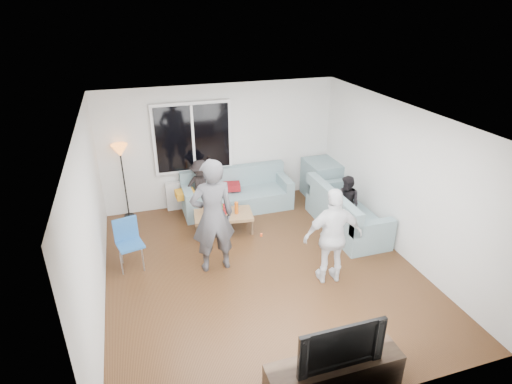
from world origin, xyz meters
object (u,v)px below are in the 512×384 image
object	(u,v)px
television	(338,341)
sofa_right_section	(347,209)
sofa_back_section	(237,191)
tv_console	(334,375)
coffee_table	(224,223)
spectator_back	(201,187)
side_chair	(130,245)
player_left	(213,216)
player_right	(333,237)
spectator_right	(347,203)
floor_lamp	(124,182)

from	to	relation	value
television	sofa_right_section	bearing A→B (deg)	59.23
sofa_back_section	tv_console	bearing A→B (deg)	-91.81
coffee_table	tv_console	world-z (taller)	tv_console
sofa_right_section	tv_console	bearing A→B (deg)	149.23
television	spectator_back	bearing A→B (deg)	97.23
coffee_table	tv_console	xyz separation A→B (m)	(0.36, -3.88, 0.02)
side_chair	player_left	distance (m)	1.49
side_chair	spectator_back	distance (m)	2.19
coffee_table	television	distance (m)	3.93
player_right	spectator_back	world-z (taller)	player_right
side_chair	player_right	world-z (taller)	player_right
sofa_right_section	side_chair	distance (m)	4.07
player_right	spectator_right	xyz separation A→B (m)	(1.05, 1.43, -0.26)
player_left	spectator_right	world-z (taller)	player_left
spectator_back	sofa_right_section	bearing A→B (deg)	-27.38
coffee_table	television	world-z (taller)	television
coffee_table	floor_lamp	world-z (taller)	floor_lamp
sofa_back_section	spectator_right	world-z (taller)	spectator_right
floor_lamp	player_left	world-z (taller)	player_left
player_right	tv_console	size ratio (longest dim) A/B	1.00
coffee_table	spectator_back	distance (m)	1.03
spectator_right	coffee_table	bearing A→B (deg)	-123.09
floor_lamp	television	world-z (taller)	floor_lamp
tv_console	television	size ratio (longest dim) A/B	1.57
spectator_right	tv_console	xyz separation A→B (m)	(-1.97, -3.33, -0.32)
sofa_right_section	side_chair	world-z (taller)	side_chair
coffee_table	player_right	xyz separation A→B (m)	(1.28, -1.98, 0.60)
spectator_back	tv_console	world-z (taller)	spectator_back
sofa_back_section	tv_console	size ratio (longest dim) A/B	1.44
sofa_right_section	coffee_table	xyz separation A→B (m)	(-2.33, 0.58, -0.22)
coffee_table	sofa_back_section	bearing A→B (deg)	59.99
floor_lamp	television	xyz separation A→B (m)	(2.10, -5.11, -0.05)
floor_lamp	tv_console	world-z (taller)	floor_lamp
sofa_right_section	coffee_table	bearing A→B (deg)	76.06
sofa_back_section	player_left	size ratio (longest dim) A/B	1.18
coffee_table	television	size ratio (longest dim) A/B	1.08
floor_lamp	coffee_table	bearing A→B (deg)	-35.21
sofa_back_section	spectator_right	bearing A→B (deg)	-38.47
side_chair	television	distance (m)	3.85
television	spectator_right	bearing A→B (deg)	59.44
coffee_table	spectator_right	size ratio (longest dim) A/B	1.01
spectator_back	tv_console	xyz separation A→B (m)	(0.61, -4.80, -0.37)
sofa_right_section	spectator_right	distance (m)	0.12
television	floor_lamp	bearing A→B (deg)	112.40
spectator_back	tv_console	size ratio (longest dim) A/B	0.74
floor_lamp	player_right	world-z (taller)	player_right
side_chair	floor_lamp	distance (m)	1.93
side_chair	player_left	xyz separation A→B (m)	(1.32, -0.43, 0.55)
sofa_right_section	floor_lamp	world-z (taller)	floor_lamp
sofa_back_section	coffee_table	bearing A→B (deg)	-120.01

